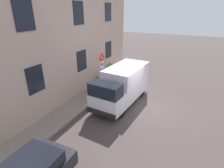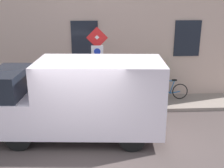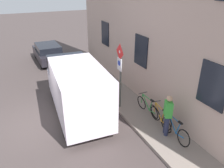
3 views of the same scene
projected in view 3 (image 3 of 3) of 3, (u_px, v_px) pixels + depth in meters
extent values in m
plane|color=#463B3A|center=(45.00, 121.00, 9.73)|extent=(80.00, 80.00, 0.00)
cube|color=gray|center=(125.00, 100.00, 11.28)|extent=(1.64, 17.68, 0.14)
cube|color=#C2A495|center=(150.00, 19.00, 10.01)|extent=(0.70, 15.68, 8.24)
cube|color=black|center=(213.00, 86.00, 6.98)|extent=(0.06, 1.10, 1.50)
cube|color=black|center=(141.00, 51.00, 10.50)|extent=(0.06, 1.10, 1.50)
cube|color=black|center=(105.00, 34.00, 14.02)|extent=(0.06, 1.10, 1.50)
cylinder|color=#474C47|center=(120.00, 78.00, 9.97)|extent=(0.09, 0.09, 3.00)
pyramid|color=silver|center=(119.00, 52.00, 9.41)|extent=(0.07, 0.50, 0.50)
pyramid|color=red|center=(119.00, 52.00, 9.41)|extent=(0.06, 0.56, 0.56)
cube|color=white|center=(120.00, 64.00, 9.65)|extent=(0.07, 0.44, 0.56)
cylinder|color=#1933B2|center=(119.00, 63.00, 9.62)|extent=(0.03, 0.24, 0.24)
cube|color=white|center=(80.00, 92.00, 9.24)|extent=(2.25, 3.93, 2.18)
cube|color=white|center=(69.00, 80.00, 11.65)|extent=(2.09, 1.53, 1.10)
cube|color=black|center=(66.00, 63.00, 11.45)|extent=(1.98, 1.11, 0.84)
cube|color=black|center=(67.00, 81.00, 12.44)|extent=(2.01, 0.30, 0.28)
cylinder|color=black|center=(54.00, 93.00, 11.38)|extent=(0.27, 0.77, 0.76)
cylinder|color=black|center=(86.00, 87.00, 11.96)|extent=(0.27, 0.77, 0.76)
cylinder|color=black|center=(66.00, 129.00, 8.58)|extent=(0.27, 0.77, 0.76)
cylinder|color=black|center=(107.00, 120.00, 9.16)|extent=(0.27, 0.77, 0.76)
cube|color=black|center=(48.00, 54.00, 16.82)|extent=(1.84, 4.04, 0.64)
cube|color=black|center=(48.00, 48.00, 16.45)|extent=(1.66, 2.44, 0.60)
cylinder|color=black|center=(36.00, 54.00, 17.69)|extent=(0.19, 0.60, 0.60)
cylinder|color=black|center=(55.00, 52.00, 18.32)|extent=(0.19, 0.60, 0.60)
cylinder|color=black|center=(42.00, 64.00, 15.56)|extent=(0.19, 0.60, 0.60)
cylinder|color=black|center=(63.00, 61.00, 16.19)|extent=(0.19, 0.60, 0.60)
torus|color=black|center=(166.00, 123.00, 8.82)|extent=(0.13, 0.66, 0.66)
torus|color=black|center=(184.00, 138.00, 7.94)|extent=(0.13, 0.66, 0.66)
cylinder|color=#1561AC|center=(172.00, 123.00, 8.45)|extent=(0.06, 0.60, 0.60)
cylinder|color=#1561AC|center=(174.00, 118.00, 8.27)|extent=(0.06, 0.73, 0.07)
cylinder|color=#1561AC|center=(178.00, 129.00, 8.15)|extent=(0.04, 0.19, 0.55)
cylinder|color=#1561AC|center=(180.00, 136.00, 8.14)|extent=(0.05, 0.43, 0.12)
cylinder|color=#1561AC|center=(167.00, 118.00, 8.69)|extent=(0.04, 0.09, 0.50)
cube|color=black|center=(180.00, 123.00, 7.96)|extent=(0.09, 0.20, 0.06)
cylinder|color=#262626|center=(169.00, 112.00, 8.54)|extent=(0.46, 0.05, 0.03)
torus|color=black|center=(154.00, 112.00, 9.57)|extent=(0.24, 0.68, 0.66)
torus|color=black|center=(167.00, 125.00, 8.67)|extent=(0.24, 0.68, 0.66)
cylinder|color=orange|center=(158.00, 112.00, 9.19)|extent=(0.11, 0.60, 0.60)
cylinder|color=orange|center=(160.00, 107.00, 9.01)|extent=(0.13, 0.73, 0.07)
cylinder|color=orange|center=(163.00, 116.00, 8.89)|extent=(0.06, 0.19, 0.55)
cylinder|color=orange|center=(164.00, 123.00, 8.87)|extent=(0.09, 0.43, 0.12)
cylinder|color=orange|center=(155.00, 107.00, 9.44)|extent=(0.05, 0.09, 0.50)
cube|color=black|center=(164.00, 111.00, 8.69)|extent=(0.10, 0.21, 0.06)
cylinder|color=#262626|center=(156.00, 101.00, 9.29)|extent=(0.46, 0.09, 0.03)
torus|color=black|center=(142.00, 103.00, 10.28)|extent=(0.14, 0.66, 0.66)
torus|color=black|center=(155.00, 113.00, 9.44)|extent=(0.14, 0.66, 0.66)
cylinder|color=green|center=(146.00, 102.00, 9.92)|extent=(0.05, 0.60, 0.60)
cylinder|color=green|center=(147.00, 98.00, 9.75)|extent=(0.06, 0.73, 0.07)
cylinder|color=green|center=(151.00, 106.00, 9.64)|extent=(0.04, 0.19, 0.55)
cylinder|color=green|center=(152.00, 112.00, 9.63)|extent=(0.05, 0.43, 0.12)
cylinder|color=green|center=(142.00, 98.00, 10.16)|extent=(0.04, 0.09, 0.50)
cube|color=black|center=(152.00, 101.00, 9.45)|extent=(0.09, 0.20, 0.06)
cylinder|color=#262626|center=(143.00, 93.00, 10.01)|extent=(0.46, 0.04, 0.03)
cylinder|color=#262B47|center=(166.00, 124.00, 8.60)|extent=(0.16, 0.16, 0.85)
cylinder|color=#262B47|center=(167.00, 126.00, 8.44)|extent=(0.16, 0.16, 0.85)
cube|color=green|center=(168.00, 109.00, 8.21)|extent=(0.41, 0.47, 0.62)
sphere|color=tan|center=(170.00, 99.00, 8.02)|extent=(0.22, 0.22, 0.22)
cylinder|color=#2D5133|center=(111.00, 87.00, 11.50)|extent=(0.44, 0.44, 0.90)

